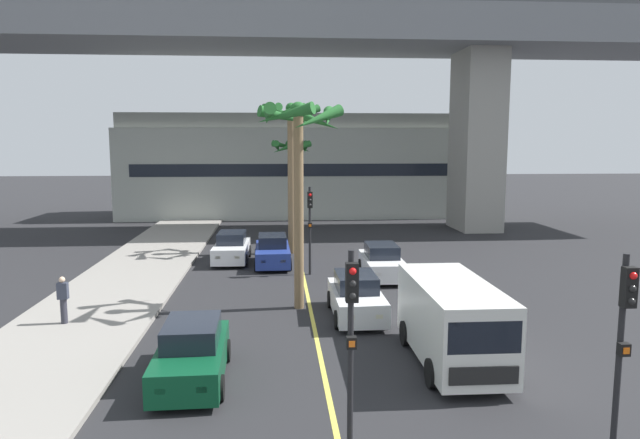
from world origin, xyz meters
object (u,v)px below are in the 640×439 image
(traffic_light_median_far, at_px, (310,218))
(car_queue_second, at_px, (356,297))
(car_queue_fifth, at_px, (273,251))
(traffic_light_median_near, at_px, (351,326))
(car_queue_third, at_px, (232,248))
(car_queue_front, at_px, (382,262))
(traffic_light_right_far_corner, at_px, (623,332))
(car_queue_fourth, at_px, (192,354))
(palm_tree_mid_median, at_px, (292,159))
(delivery_van, at_px, (452,320))
(palm_tree_near_median, at_px, (300,143))
(palm_tree_far_median, at_px, (291,135))
(pedestrian_mid_block, at_px, (63,299))

(traffic_light_median_far, bearing_deg, car_queue_second, -79.30)
(car_queue_fifth, xyz_separation_m, traffic_light_median_near, (1.64, -18.25, 1.99))
(car_queue_third, xyz_separation_m, car_queue_fifth, (2.16, -1.12, 0.00))
(car_queue_front, relative_size, traffic_light_median_near, 0.98)
(car_queue_second, height_order, traffic_light_right_far_corner, traffic_light_right_far_corner)
(car_queue_front, xyz_separation_m, car_queue_fourth, (-7.14, -11.09, 0.00))
(car_queue_front, xyz_separation_m, traffic_light_median_far, (-3.30, 0.82, 1.99))
(palm_tree_mid_median, bearing_deg, car_queue_fourth, -97.74)
(car_queue_second, xyz_separation_m, delivery_van, (2.07, -4.60, 0.57))
(car_queue_fifth, relative_size, traffic_light_right_far_corner, 0.98)
(car_queue_third, distance_m, palm_tree_near_median, 10.95)
(delivery_van, distance_m, palm_tree_far_median, 18.14)
(delivery_van, height_order, traffic_light_median_near, traffic_light_median_near)
(car_queue_second, height_order, car_queue_third, same)
(car_queue_third, xyz_separation_m, pedestrian_mid_block, (-4.86, -10.58, 0.28))
(car_queue_third, relative_size, palm_tree_far_median, 0.49)
(car_queue_front, xyz_separation_m, palm_tree_far_median, (-4.03, 6.32, 5.98))
(car_queue_front, relative_size, palm_tree_mid_median, 0.63)
(car_queue_third, distance_m, car_queue_fifth, 2.43)
(car_queue_front, relative_size, car_queue_third, 1.00)
(car_queue_fifth, distance_m, traffic_light_median_near, 18.43)
(palm_tree_far_median, bearing_deg, car_queue_fifth, -108.36)
(car_queue_second, xyz_separation_m, pedestrian_mid_block, (-10.08, -0.45, 0.28))
(car_queue_front, relative_size, car_queue_fourth, 1.00)
(delivery_van, height_order, traffic_light_median_far, traffic_light_median_far)
(palm_tree_far_median, bearing_deg, car_queue_front, -57.50)
(car_queue_fifth, xyz_separation_m, traffic_light_right_far_corner, (6.69, -19.00, 1.99))
(car_queue_front, xyz_separation_m, traffic_light_median_near, (-3.45, -15.14, 1.99))
(pedestrian_mid_block, bearing_deg, car_queue_fourth, -43.63)
(car_queue_fourth, height_order, pedestrian_mid_block, pedestrian_mid_block)
(palm_tree_mid_median, bearing_deg, traffic_light_median_near, -89.31)
(traffic_light_median_near, height_order, palm_tree_far_median, palm_tree_far_median)
(delivery_van, relative_size, palm_tree_near_median, 0.68)
(traffic_light_median_far, bearing_deg, delivery_van, -73.56)
(delivery_van, distance_m, pedestrian_mid_block, 12.84)
(traffic_light_right_far_corner, bearing_deg, traffic_light_median_near, 171.52)
(delivery_van, bearing_deg, car_queue_front, 90.21)
(car_queue_fifth, bearing_deg, palm_tree_far_median, 71.64)
(car_queue_fourth, distance_m, car_queue_fifth, 14.35)
(pedestrian_mid_block, bearing_deg, traffic_light_median_near, -45.43)
(delivery_van, bearing_deg, car_queue_third, 116.33)
(car_queue_front, xyz_separation_m, pedestrian_mid_block, (-12.11, -6.35, 0.28))
(traffic_light_right_far_corner, bearing_deg, car_queue_fifth, 109.39)
(pedestrian_mid_block, bearing_deg, traffic_light_median_far, 39.17)
(car_queue_third, relative_size, pedestrian_mid_block, 2.56)
(delivery_van, bearing_deg, car_queue_second, 114.23)
(car_queue_second, xyz_separation_m, car_queue_third, (-5.22, 10.13, 0.00))
(traffic_light_right_far_corner, relative_size, palm_tree_mid_median, 0.64)
(palm_tree_far_median, distance_m, pedestrian_mid_block, 16.08)
(palm_tree_near_median, bearing_deg, car_queue_third, 110.10)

